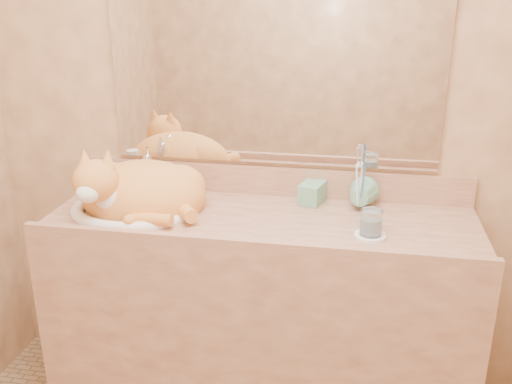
% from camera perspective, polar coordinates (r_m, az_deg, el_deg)
% --- Properties ---
extents(wall_back, '(2.40, 0.02, 2.50)m').
position_cam_1_polar(wall_back, '(2.27, 1.73, 9.37)').
color(wall_back, '#976845').
rests_on(wall_back, ground).
extents(vanity_counter, '(1.60, 0.55, 0.85)m').
position_cam_1_polar(vanity_counter, '(2.32, 0.46, -12.36)').
color(vanity_counter, brown).
rests_on(vanity_counter, floor).
extents(mirror, '(1.30, 0.02, 0.80)m').
position_cam_1_polar(mirror, '(2.24, 1.72, 12.84)').
color(mirror, white).
rests_on(mirror, wall_back).
extents(sink_basin, '(0.55, 0.50, 0.15)m').
position_cam_1_polar(sink_basin, '(2.22, -12.35, -0.13)').
color(sink_basin, white).
rests_on(sink_basin, vanity_counter).
extents(faucet, '(0.07, 0.14, 0.19)m').
position_cam_1_polar(faucet, '(2.37, -10.74, 1.83)').
color(faucet, silver).
rests_on(faucet, vanity_counter).
extents(cat, '(0.53, 0.45, 0.26)m').
position_cam_1_polar(cat, '(2.22, -11.76, 0.29)').
color(cat, orange).
rests_on(cat, sink_basin).
extents(soap_dispenser, '(0.10, 0.10, 0.18)m').
position_cam_1_polar(soap_dispenser, '(2.21, 5.14, 0.68)').
color(soap_dispenser, '#6CAD8E').
rests_on(soap_dispenser, vanity_counter).
extents(toothbrush_cup, '(0.14, 0.14, 0.11)m').
position_cam_1_polar(toothbrush_cup, '(2.19, 10.27, -0.77)').
color(toothbrush_cup, '#6CAD8E').
rests_on(toothbrush_cup, vanity_counter).
extents(toothbrushes, '(0.03, 0.03, 0.20)m').
position_cam_1_polar(toothbrushes, '(2.17, 10.38, 0.90)').
color(toothbrushes, white).
rests_on(toothbrushes, toothbrush_cup).
extents(saucer, '(0.11, 0.11, 0.01)m').
position_cam_1_polar(saucer, '(2.01, 11.34, -4.31)').
color(saucer, white).
rests_on(saucer, vanity_counter).
extents(water_glass, '(0.08, 0.08, 0.09)m').
position_cam_1_polar(water_glass, '(1.99, 11.44, -3.00)').
color(water_glass, white).
rests_on(water_glass, saucer).
extents(lotion_bottle, '(0.05, 0.05, 0.13)m').
position_cam_1_polar(lotion_bottle, '(2.42, -14.08, 1.21)').
color(lotion_bottle, white).
rests_on(lotion_bottle, vanity_counter).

